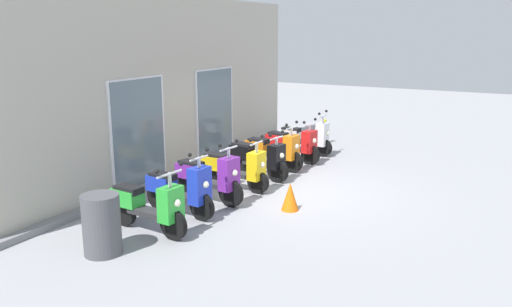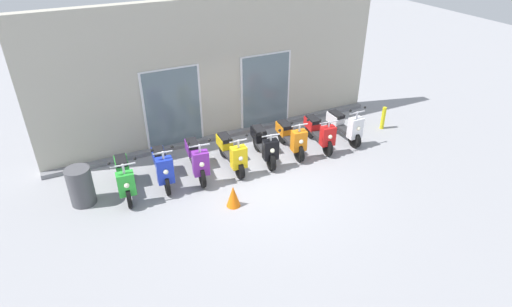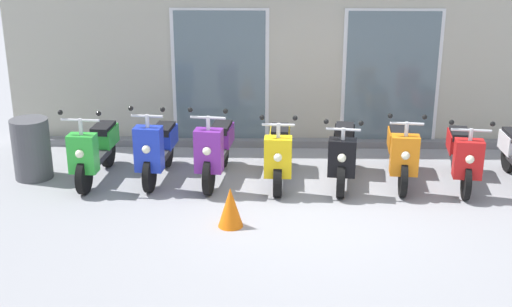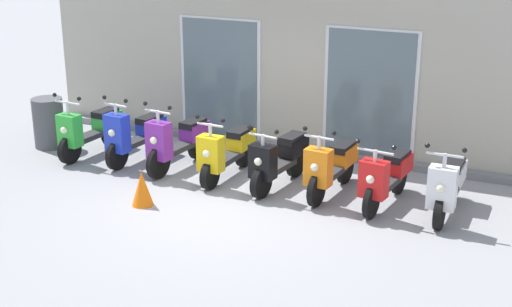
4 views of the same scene
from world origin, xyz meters
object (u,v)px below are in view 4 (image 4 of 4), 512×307
object	(u,v)px
scooter_purple	(178,141)
scooter_red	(386,176)
scooter_yellow	(227,151)
scooter_orange	(332,165)
trash_bin	(49,123)
scooter_white	(448,185)
traffic_cone	(142,189)
scooter_green	(90,129)
scooter_black	(279,159)
scooter_blue	(135,134)

from	to	relation	value
scooter_purple	scooter_red	bearing A→B (deg)	-1.50
scooter_yellow	scooter_red	size ratio (longest dim) A/B	1.02
scooter_orange	trash_bin	xyz separation A→B (m)	(-5.41, 0.06, -0.01)
scooter_white	traffic_cone	distance (m)	4.40
scooter_green	trash_bin	world-z (taller)	scooter_green
trash_bin	scooter_orange	bearing A→B (deg)	-0.68
scooter_yellow	scooter_white	xyz separation A→B (m)	(3.51, -0.06, 0.01)
scooter_green	scooter_yellow	distance (m)	2.69
scooter_orange	scooter_red	size ratio (longest dim) A/B	1.01
scooter_yellow	scooter_orange	bearing A→B (deg)	0.16
traffic_cone	scooter_black	bearing A→B (deg)	44.26
scooter_purple	traffic_cone	distance (m)	1.61
scooter_blue	scooter_black	xyz separation A→B (m)	(2.71, -0.08, -0.03)
scooter_blue	scooter_orange	world-z (taller)	scooter_blue
scooter_black	scooter_green	bearing A→B (deg)	179.24
scooter_green	trash_bin	bearing A→B (deg)	176.59
scooter_blue	scooter_orange	size ratio (longest dim) A/B	0.97
scooter_red	traffic_cone	size ratio (longest dim) A/B	3.02
scooter_purple	scooter_red	size ratio (longest dim) A/B	1.04
scooter_blue	scooter_red	xyz separation A→B (m)	(4.42, -0.12, -0.02)
scooter_green	scooter_red	size ratio (longest dim) A/B	1.02
scooter_black	scooter_yellow	bearing A→B (deg)	177.78
scooter_orange	scooter_purple	bearing A→B (deg)	179.70
scooter_black	scooter_red	bearing A→B (deg)	-1.30
scooter_purple	traffic_cone	bearing A→B (deg)	-79.14
scooter_green	scooter_orange	distance (m)	4.46
scooter_yellow	traffic_cone	world-z (taller)	scooter_yellow
scooter_yellow	scooter_green	bearing A→B (deg)	179.74
scooter_orange	scooter_black	bearing A→B (deg)	-177.22
scooter_red	scooter_yellow	bearing A→B (deg)	178.38
scooter_purple	scooter_black	world-z (taller)	scooter_purple
scooter_purple	scooter_white	distance (m)	4.44
scooter_orange	scooter_red	world-z (taller)	scooter_orange
trash_bin	scooter_yellow	bearing A→B (deg)	-1.09
scooter_green	trash_bin	xyz separation A→B (m)	(-0.96, 0.06, -0.02)
scooter_green	scooter_orange	xyz separation A→B (m)	(4.46, -0.01, -0.00)
scooter_green	scooter_orange	size ratio (longest dim) A/B	1.01
scooter_purple	trash_bin	bearing A→B (deg)	178.94
scooter_orange	traffic_cone	bearing A→B (deg)	-147.03
scooter_blue	scooter_white	distance (m)	5.30
scooter_orange	trash_bin	distance (m)	5.41
scooter_black	scooter_orange	size ratio (longest dim) A/B	0.99
scooter_purple	traffic_cone	size ratio (longest dim) A/B	3.15
scooter_purple	scooter_orange	size ratio (longest dim) A/B	1.03
scooter_white	scooter_yellow	bearing A→B (deg)	179.01
scooter_green	traffic_cone	size ratio (longest dim) A/B	3.08
scooter_purple	scooter_black	xyz separation A→B (m)	(1.85, -0.05, -0.03)
scooter_black	scooter_white	xyz separation A→B (m)	(2.59, -0.02, -0.01)
scooter_purple	scooter_red	world-z (taller)	scooter_purple
scooter_purple	scooter_orange	world-z (taller)	scooter_purple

